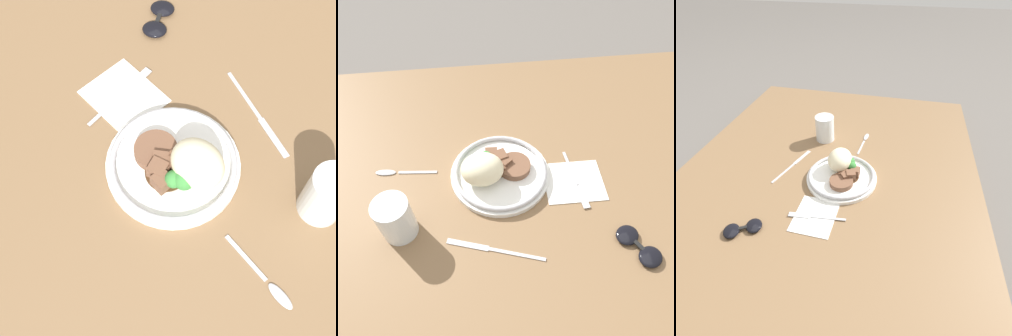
# 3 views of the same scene
# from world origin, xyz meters

# --- Properties ---
(ground_plane) EXTENTS (8.00, 8.00, 0.00)m
(ground_plane) POSITION_xyz_m (0.00, 0.00, 0.00)
(ground_plane) COLOR #5B5651
(dining_table) EXTENTS (1.34, 1.04, 0.04)m
(dining_table) POSITION_xyz_m (0.00, 0.00, 0.02)
(dining_table) COLOR brown
(dining_table) RESTS_ON ground
(napkin) EXTENTS (0.14, 0.12, 0.00)m
(napkin) POSITION_xyz_m (-0.19, -0.02, 0.04)
(napkin) COLOR white
(napkin) RESTS_ON dining_table
(plate) EXTENTS (0.24, 0.24, 0.09)m
(plate) POSITION_xyz_m (-0.00, -0.06, 0.06)
(plate) COLOR white
(plate) RESTS_ON dining_table
(juice_glass) EXTENTS (0.07, 0.07, 0.10)m
(juice_glass) POSITION_xyz_m (0.21, 0.06, 0.09)
(juice_glass) COLOR #F4AD19
(juice_glass) RESTS_ON dining_table
(fork) EXTENTS (0.03, 0.17, 0.00)m
(fork) POSITION_xyz_m (-0.20, -0.01, 0.04)
(fork) COLOR #B7B7BC
(fork) RESTS_ON napkin
(knife) EXTENTS (0.20, 0.07, 0.00)m
(knife) POSITION_xyz_m (0.02, 0.13, 0.04)
(knife) COLOR #B7B7BC
(knife) RESTS_ON dining_table
(spoon) EXTENTS (0.15, 0.03, 0.01)m
(spoon) POSITION_xyz_m (0.24, -0.10, 0.04)
(spoon) COLOR #B7B7BC
(spoon) RESTS_ON dining_table
(sunglasses) EXTENTS (0.10, 0.12, 0.02)m
(sunglasses) POSITION_xyz_m (-0.28, 0.16, 0.05)
(sunglasses) COLOR black
(sunglasses) RESTS_ON dining_table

